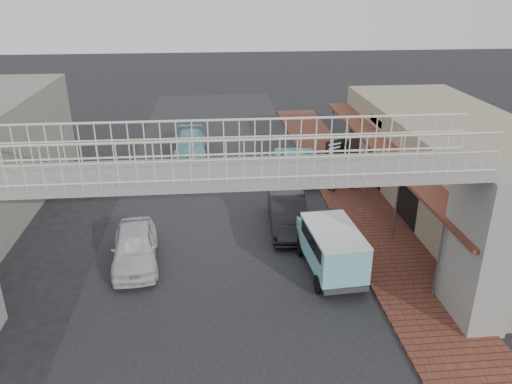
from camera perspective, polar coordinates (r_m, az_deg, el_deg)
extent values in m
plane|color=black|center=(19.23, -3.57, -7.93)|extent=(120.00, 120.00, 0.00)
cube|color=black|center=(19.23, -3.57, -7.92)|extent=(10.00, 60.00, 0.01)
cube|color=brown|center=(22.88, 12.67, -3.01)|extent=(3.00, 40.00, 0.10)
cube|color=gray|center=(24.71, 22.38, 2.66)|extent=(6.00, 18.00, 4.00)
cube|color=brown|center=(23.09, 15.40, 4.61)|extent=(1.80, 18.00, 0.12)
cube|color=silver|center=(26.25, 13.65, 7.89)|extent=(0.08, 2.60, 0.90)
cube|color=#B21914|center=(20.48, 19.23, 2.98)|extent=(0.08, 2.20, 0.80)
cube|color=gray|center=(16.54, 24.22, -5.69)|extent=(1.20, 2.40, 5.00)
cube|color=gray|center=(13.37, -3.50, 2.12)|extent=(14.00, 2.00, 0.24)
cube|color=beige|center=(14.05, -3.71, 6.05)|extent=(14.00, 0.08, 1.10)
cube|color=beige|center=(12.25, -3.42, 3.46)|extent=(14.00, 0.08, 1.10)
imported|color=silver|center=(19.30, -13.68, -6.11)|extent=(2.02, 4.21, 1.39)
imported|color=black|center=(21.33, 3.64, -2.47)|extent=(1.75, 4.39, 1.42)
imported|color=#7FDBDD|center=(27.58, 4.49, 3.55)|extent=(2.90, 5.31, 1.41)
imported|color=#6FB3C0|center=(30.90, -7.53, 5.50)|extent=(1.90, 4.58, 1.32)
cylinder|color=black|center=(19.54, 5.11, -6.30)|extent=(0.28, 0.69, 0.68)
cylinder|color=black|center=(19.94, 9.35, -5.89)|extent=(0.28, 0.69, 0.68)
cylinder|color=black|center=(17.39, 7.26, -10.46)|extent=(0.28, 0.69, 0.68)
cylinder|color=black|center=(17.84, 12.00, -9.87)|extent=(0.28, 0.69, 0.68)
cube|color=#7BCBD6|center=(18.01, 8.80, -6.29)|extent=(1.87, 3.22, 1.31)
cube|color=#7BCBD6|center=(19.61, 7.18, -4.34)|extent=(1.63, 0.99, 0.87)
cube|color=black|center=(17.83, 8.87, -5.28)|extent=(1.87, 2.64, 0.49)
cube|color=silver|center=(17.69, 8.94, -4.37)|extent=(1.89, 3.22, 0.06)
imported|color=black|center=(27.96, 7.96, 3.33)|extent=(1.81, 1.06, 0.90)
imported|color=black|center=(25.36, 9.96, 1.32)|extent=(1.86, 0.86, 1.08)
cylinder|color=#59595B|center=(16.93, 22.28, -9.85)|extent=(0.04, 0.04, 2.16)
cylinder|color=#59595B|center=(17.28, 23.42, -9.34)|extent=(0.04, 0.04, 2.16)
cylinder|color=#59595B|center=(16.67, 23.60, -10.63)|extent=(0.04, 0.04, 2.16)
cylinder|color=#59595B|center=(17.03, 24.73, -10.09)|extent=(0.04, 0.04, 2.16)
cylinder|color=silver|center=(16.29, 24.31, -5.70)|extent=(0.74, 0.49, 0.70)
cylinder|color=beige|center=(16.22, 24.65, -5.88)|extent=(0.58, 0.25, 0.62)
cylinder|color=beige|center=(16.35, 23.97, -5.52)|extent=(0.58, 0.25, 0.62)
cylinder|color=#59595B|center=(24.76, 8.83, 2.83)|extent=(0.09, 0.09, 2.68)
cube|color=black|center=(24.43, 9.01, 4.95)|extent=(1.03, 0.51, 0.83)
cone|color=black|center=(24.91, 10.43, 5.21)|extent=(0.93, 1.15, 1.02)
cube|color=white|center=(24.39, 8.96, 4.81)|extent=(0.67, 0.31, 0.55)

